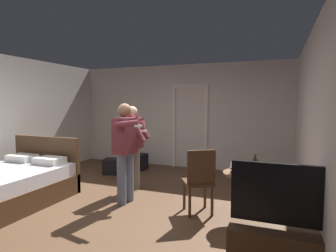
# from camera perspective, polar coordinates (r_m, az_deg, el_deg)

# --- Properties ---
(ground_plane) EXTENTS (6.97, 6.97, 0.00)m
(ground_plane) POSITION_cam_1_polar(r_m,az_deg,el_deg) (4.68, -11.17, -16.23)
(ground_plane) COLOR brown
(wall_back) EXTENTS (5.77, 0.12, 2.63)m
(wall_back) POSITION_cam_1_polar(r_m,az_deg,el_deg) (7.30, 2.41, 2.01)
(wall_back) COLOR silver
(wall_back) RESTS_ON ground_plane
(wall_right) EXTENTS (0.12, 6.57, 2.63)m
(wall_right) POSITION_cam_1_polar(r_m,az_deg,el_deg) (3.71, 28.27, -1.27)
(wall_right) COLOR silver
(wall_right) RESTS_ON ground_plane
(doorway_frame) EXTENTS (0.93, 0.08, 2.13)m
(doorway_frame) POSITION_cam_1_polar(r_m,az_deg,el_deg) (7.14, 4.47, 1.18)
(doorway_frame) COLOR white
(doorway_frame) RESTS_ON ground_plane
(bed) EXTENTS (1.51, 2.06, 1.02)m
(bed) POSITION_cam_1_polar(r_m,az_deg,el_deg) (5.40, -30.32, -10.55)
(bed) COLOR #4C331E
(bed) RESTS_ON ground_plane
(tv_flatscreen) EXTENTS (0.98, 0.40, 1.13)m
(tv_flatscreen) POSITION_cam_1_polar(r_m,az_deg,el_deg) (2.99, 22.49, -22.10)
(tv_flatscreen) COLOR #4C331E
(tv_flatscreen) RESTS_ON ground_plane
(side_table) EXTENTS (0.60, 0.60, 0.70)m
(side_table) POSITION_cam_1_polar(r_m,az_deg,el_deg) (4.15, 15.29, -12.24)
(side_table) COLOR brown
(side_table) RESTS_ON ground_plane
(laptop) EXTENTS (0.34, 0.35, 0.16)m
(laptop) POSITION_cam_1_polar(r_m,az_deg,el_deg) (4.04, 14.93, -8.53)
(laptop) COLOR black
(laptop) RESTS_ON side_table
(bottle_on_table) EXTENTS (0.06, 0.06, 0.28)m
(bottle_on_table) POSITION_cam_1_polar(r_m,az_deg,el_deg) (3.97, 17.31, -7.83)
(bottle_on_table) COLOR #243715
(bottle_on_table) RESTS_ON side_table
(wooden_chair) EXTENTS (0.58, 0.58, 0.99)m
(wooden_chair) POSITION_cam_1_polar(r_m,az_deg,el_deg) (4.25, 6.40, -10.63)
(wooden_chair) COLOR #4C331E
(wooden_chair) RESTS_ON ground_plane
(person_blue_shirt) EXTENTS (0.61, 0.58, 1.66)m
(person_blue_shirt) POSITION_cam_1_polar(r_m,az_deg,el_deg) (4.68, -8.63, -4.14)
(person_blue_shirt) COLOR slate
(person_blue_shirt) RESTS_ON ground_plane
(person_striped_shirt) EXTENTS (0.61, 0.61, 1.61)m
(person_striped_shirt) POSITION_cam_1_polar(r_m,az_deg,el_deg) (5.32, -7.24, -3.33)
(person_striped_shirt) COLOR gray
(person_striped_shirt) RESTS_ON ground_plane
(suitcase_dark) EXTENTS (0.66, 0.47, 0.40)m
(suitcase_dark) POSITION_cam_1_polar(r_m,az_deg,el_deg) (7.13, -6.84, -7.12)
(suitcase_dark) COLOR black
(suitcase_dark) RESTS_ON ground_plane
(suitcase_small) EXTENTS (0.56, 0.45, 0.36)m
(suitcase_small) POSITION_cam_1_polar(r_m,az_deg,el_deg) (6.75, -10.84, -8.07)
(suitcase_small) COLOR black
(suitcase_small) RESTS_ON ground_plane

